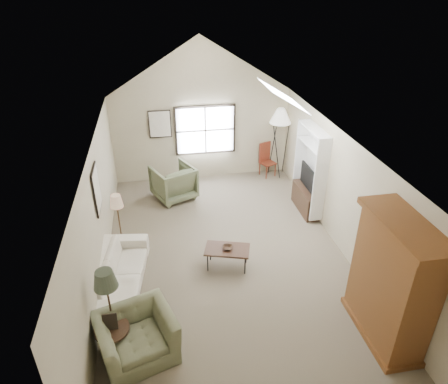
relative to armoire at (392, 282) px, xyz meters
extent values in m
cube|color=#675D4A|center=(-2.18, 2.40, -1.10)|extent=(5.00, 8.00, 0.01)
cube|color=tan|center=(-2.18, 6.40, 0.15)|extent=(5.00, 0.01, 2.50)
cube|color=tan|center=(-4.68, 2.40, 0.15)|extent=(0.01, 8.00, 2.50)
cube|color=tan|center=(0.32, 2.40, 0.15)|extent=(0.01, 8.00, 2.50)
cube|color=black|center=(-2.08, 6.36, 0.35)|extent=(1.72, 0.08, 1.42)
cube|color=black|center=(-4.65, 2.70, 0.65)|extent=(0.68, 0.04, 0.88)
cube|color=black|center=(-3.33, 6.37, 0.60)|extent=(0.62, 0.04, 0.78)
cube|color=brown|center=(0.00, 0.00, 0.00)|extent=(0.60, 1.50, 2.20)
cube|color=white|center=(0.16, 4.00, 0.05)|extent=(0.32, 1.30, 2.10)
cube|color=#382316|center=(0.14, 4.00, -0.80)|extent=(0.34, 1.18, 0.60)
cube|color=black|center=(0.14, 4.00, -0.18)|extent=(0.05, 0.90, 0.55)
imported|color=beige|center=(-4.38, 1.94, -0.78)|extent=(1.16, 2.30, 0.64)
imported|color=#666E4D|center=(-4.02, 0.27, -0.72)|extent=(1.41, 1.32, 0.75)
imported|color=#676F4E|center=(-3.11, 5.24, -0.64)|extent=(1.31, 1.32, 0.92)
cube|color=#3C2118|center=(-2.23, 2.14, -0.87)|extent=(1.00, 0.73, 0.46)
imported|color=#332314|center=(-2.23, 2.14, -0.62)|extent=(0.27, 0.27, 0.05)
cylinder|color=#3B2618|center=(-4.38, 0.34, -0.82)|extent=(0.62, 0.62, 0.55)
cube|color=maroon|center=(-0.27, 6.10, -0.60)|extent=(0.51, 0.51, 1.00)
camera|label=1|loc=(-3.44, -4.25, 4.25)|focal=32.00mm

